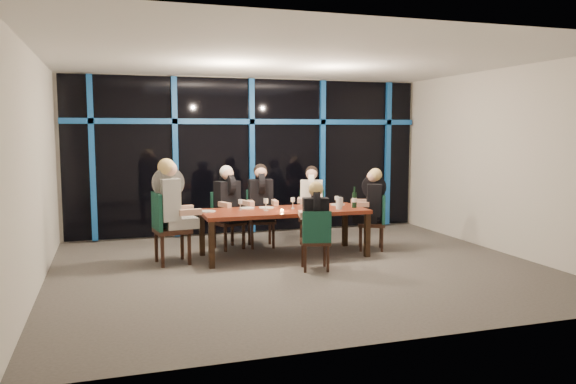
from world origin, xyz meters
name	(u,v)px	position (x,y,z in m)	size (l,w,h in m)	color
room	(301,128)	(0.00, 0.00, 2.02)	(7.04, 7.00, 3.02)	#5F5953
window_wall	(252,153)	(0.01, 2.93, 1.55)	(6.86, 0.43, 2.94)	black
dining_table	(284,214)	(0.00, 0.80, 0.68)	(2.60, 1.00, 0.75)	maroon
chair_far_left	(226,217)	(-0.75, 1.70, 0.54)	(0.57, 0.57, 0.96)	black
chair_far_mid	(260,215)	(-0.16, 1.69, 0.54)	(0.50, 0.50, 0.97)	black
chair_far_right	(312,213)	(0.81, 1.74, 0.52)	(0.57, 0.57, 0.93)	black
chair_end_left	(166,224)	(-1.84, 0.82, 0.60)	(0.57, 0.57, 1.08)	black
chair_end_right	(376,219)	(1.61, 0.79, 0.52)	(0.57, 0.57, 0.93)	black
chair_near_mid	(316,237)	(0.15, -0.24, 0.49)	(0.48, 0.48, 0.87)	black
diner_far_left	(228,195)	(-0.73, 1.62, 0.92)	(0.58, 0.66, 0.94)	black
diner_far_mid	(261,193)	(-0.16, 1.61, 0.93)	(0.51, 0.63, 0.95)	black
diner_far_right	(312,193)	(0.78, 1.67, 0.89)	(0.58, 0.64, 0.91)	silver
diner_end_left	(171,196)	(-1.75, 0.84, 1.03)	(0.71, 0.58, 1.05)	black
diner_end_right	(372,197)	(1.54, 0.83, 0.89)	(0.64, 0.58, 0.91)	black
diner_near_mid	(315,212)	(0.16, -0.17, 0.84)	(0.49, 0.58, 0.85)	black
plate_far_left	(247,208)	(-0.53, 1.09, 0.76)	(0.24, 0.24, 0.01)	white
plate_far_mid	(266,208)	(-0.22, 1.04, 0.76)	(0.24, 0.24, 0.01)	white
plate_far_right	(310,205)	(0.56, 1.15, 0.76)	(0.24, 0.24, 0.01)	white
plate_end_left	(208,211)	(-1.19, 0.92, 0.76)	(0.24, 0.24, 0.01)	white
plate_end_right	(338,204)	(1.02, 1.05, 0.76)	(0.24, 0.24, 0.01)	white
plate_near_mid	(310,212)	(0.29, 0.38, 0.76)	(0.24, 0.24, 0.01)	white
wine_bottle	(354,200)	(1.14, 0.65, 0.88)	(0.08, 0.08, 0.35)	black
water_pitcher	(339,203)	(0.85, 0.58, 0.84)	(0.12, 0.10, 0.19)	silver
tea_light	(282,210)	(-0.09, 0.63, 0.77)	(0.05, 0.05, 0.03)	#FF9E4C
wine_glass_a	(266,202)	(-0.30, 0.78, 0.89)	(0.07, 0.07, 0.19)	silver
wine_glass_b	(293,200)	(0.18, 0.89, 0.88)	(0.07, 0.07, 0.17)	white
wine_glass_c	(310,201)	(0.40, 0.72, 0.88)	(0.07, 0.07, 0.18)	silver
wine_glass_d	(240,202)	(-0.67, 0.96, 0.87)	(0.07, 0.07, 0.17)	white
wine_glass_e	(337,199)	(0.96, 0.96, 0.87)	(0.06, 0.06, 0.16)	silver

